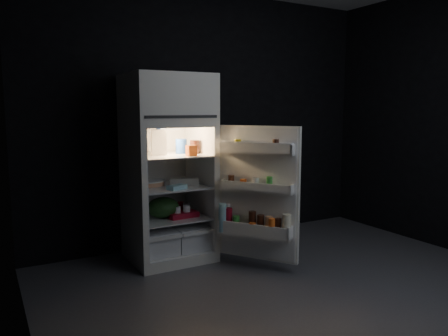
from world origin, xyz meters
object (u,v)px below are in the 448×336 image
refrigerator (167,161)px  fridge_door (257,196)px  egg_carton (184,182)px  yogurt_tray (183,215)px  milk_jug (159,142)px

refrigerator → fridge_door: refrigerator is taller
egg_carton → yogurt_tray: egg_carton is taller
milk_jug → yogurt_tray: size_ratio=0.84×
yogurt_tray → refrigerator: bearing=119.0°
refrigerator → fridge_door: 0.94m
fridge_door → milk_jug: (-0.67, 0.67, 0.47)m
egg_carton → fridge_door: bearing=-32.8°
fridge_door → milk_jug: 1.06m
milk_jug → yogurt_tray: (0.18, -0.13, -0.69)m
refrigerator → egg_carton: bearing=-37.7°
refrigerator → milk_jug: 0.21m
yogurt_tray → milk_jug: bearing=141.2°
fridge_door → yogurt_tray: 0.77m
refrigerator → yogurt_tray: (0.09, -0.15, -0.50)m
refrigerator → fridge_door: (0.59, -0.69, -0.28)m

